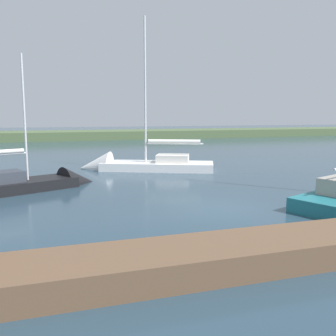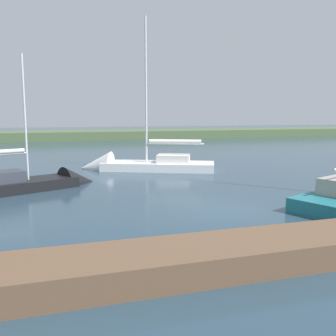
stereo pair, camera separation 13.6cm
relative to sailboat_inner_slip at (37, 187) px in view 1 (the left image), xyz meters
The scene contains 5 objects.
ground_plane 9.23m from the sailboat_inner_slip, 138.07° to the left, with size 200.00×200.00×0.00m, color #263D4C.
far_shoreline 37.89m from the sailboat_inner_slip, 100.44° to the right, with size 180.00×8.00×2.40m, color #4C603D.
dock_pier 13.21m from the sailboat_inner_slip, 121.31° to the left, with size 19.66×1.81×0.63m, color brown.
sailboat_inner_slip is the anchor object (origin of this frame).
sailboat_near_dock 7.53m from the sailboat_inner_slip, 141.12° to the right, with size 8.90×5.56×10.63m.
Camera 1 is at (6.20, 12.55, 3.54)m, focal length 39.79 mm.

